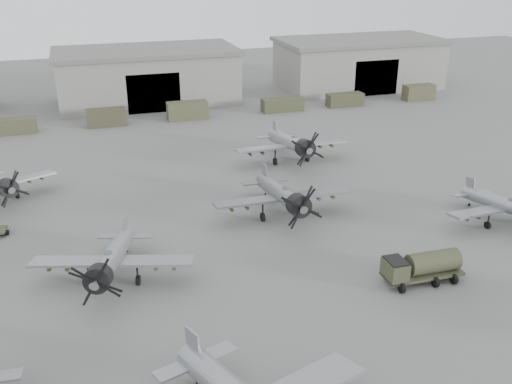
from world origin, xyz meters
TOP-DOWN VIEW (x-y plane):
  - ground at (0.00, 0.00)m, footprint 220.00×220.00m
  - hangar_center at (0.00, 61.96)m, footprint 29.00×14.80m
  - hangar_right at (38.00, 61.96)m, footprint 29.00×14.80m
  - support_truck_2 at (-19.96, 50.00)m, footprint 5.86×2.20m
  - support_truck_3 at (-7.60, 50.00)m, footprint 5.49×2.20m
  - support_truck_4 at (4.12, 50.00)m, footprint 5.95×2.20m
  - support_truck_5 at (19.12, 50.00)m, footprint 6.53×2.20m
  - support_truck_6 at (29.80, 50.00)m, footprint 5.91×2.20m
  - support_truck_7 at (43.33, 50.00)m, footprint 5.19×2.20m
  - aircraft_mid_1 at (-10.06, 6.55)m, footprint 12.16×10.95m
  - aircraft_mid_2 at (6.07, 13.59)m, footprint 13.01×11.70m
  - aircraft_mid_3 at (24.73, 6.10)m, footprint 11.11×10.00m
  - aircraft_far_1 at (12.15, 27.47)m, footprint 13.35×12.01m
  - fuel_tanker at (12.32, 0.16)m, footprint 6.22×2.73m

SIDE VIEW (x-z plane):
  - ground at x=0.00m, z-range 0.00..0.00m
  - support_truck_6 at x=29.80m, z-range 0.00..2.04m
  - support_truck_5 at x=19.12m, z-range 0.00..2.04m
  - support_truck_2 at x=-19.96m, z-range 0.00..2.08m
  - support_truck_3 at x=-7.60m, z-range 0.00..2.46m
  - support_truck_7 at x=43.33m, z-range 0.00..2.53m
  - support_truck_4 at x=4.12m, z-range 0.00..2.60m
  - fuel_tanker at x=12.32m, z-range 0.18..2.56m
  - aircraft_mid_3 at x=24.73m, z-range -0.20..4.25m
  - aircraft_mid_1 at x=-10.06m, z-range -0.22..4.64m
  - aircraft_mid_2 at x=6.07m, z-range -0.24..5.00m
  - aircraft_far_1 at x=12.15m, z-range -0.24..5.13m
  - hangar_center at x=0.00m, z-range 0.02..8.72m
  - hangar_right at x=38.00m, z-range 0.02..8.72m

